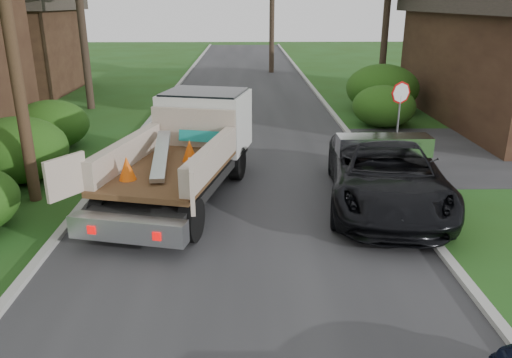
{
  "coord_description": "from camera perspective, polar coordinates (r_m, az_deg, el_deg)",
  "views": [
    {
      "loc": [
        0.06,
        -7.35,
        4.93
      ],
      "look_at": [
        0.28,
        3.12,
        1.2
      ],
      "focal_mm": 35.0,
      "sensor_mm": 36.0,
      "label": 1
    }
  ],
  "objects": [
    {
      "name": "ground",
      "position": [
        8.85,
        -1.44,
        -14.26
      ],
      "size": [
        120.0,
        120.0,
        0.0
      ],
      "primitive_type": "plane",
      "color": "#224313",
      "rests_on": "ground"
    },
    {
      "name": "hedge_right_a",
      "position": [
        21.54,
        14.4,
        8.06
      ],
      "size": [
        2.6,
        2.6,
        1.7
      ],
      "primitive_type": "ellipsoid",
      "color": "#1B430F",
      "rests_on": "ground"
    },
    {
      "name": "curb_right",
      "position": [
        18.47,
        11.48,
        3.91
      ],
      "size": [
        0.2,
        90.0,
        0.12
      ],
      "primitive_type": "cube",
      "color": "#9E9E99",
      "rests_on": "ground"
    },
    {
      "name": "curb_left",
      "position": [
        18.5,
        -14.21,
        3.72
      ],
      "size": [
        0.2,
        90.0,
        0.12
      ],
      "primitive_type": "cube",
      "color": "#9E9E99",
      "rests_on": "ground"
    },
    {
      "name": "stop_sign",
      "position": [
        17.43,
        16.13,
        8.41
      ],
      "size": [
        0.71,
        0.32,
        2.48
      ],
      "color": "slate",
      "rests_on": "ground"
    },
    {
      "name": "house_left_far",
      "position": [
        32.39,
        -26.87,
        14.25
      ],
      "size": [
        7.56,
        7.56,
        6.0
      ],
      "color": "#321D14",
      "rests_on": "ground"
    },
    {
      "name": "road",
      "position": [
        18.04,
        -1.37,
        3.74
      ],
      "size": [
        8.0,
        90.0,
        0.02
      ],
      "primitive_type": "cube",
      "color": "#28282B",
      "rests_on": "ground"
    },
    {
      "name": "hedge_right_b",
      "position": [
        24.53,
        14.23,
        10.03
      ],
      "size": [
        3.38,
        3.38,
        2.21
      ],
      "primitive_type": "ellipsoid",
      "color": "#1B430F",
      "rests_on": "ground"
    },
    {
      "name": "hedge_left_c",
      "position": [
        19.1,
        -22.36,
        5.78
      ],
      "size": [
        2.6,
        2.6,
        1.7
      ],
      "primitive_type": "ellipsoid",
      "color": "#1B430F",
      "rests_on": "ground"
    },
    {
      "name": "black_pickup",
      "position": [
        13.03,
        14.61,
        0.62
      ],
      "size": [
        3.61,
        6.35,
        1.67
      ],
      "primitive_type": "imported",
      "rotation": [
        0.0,
        0.0,
        -0.15
      ],
      "color": "black",
      "rests_on": "ground"
    },
    {
      "name": "flatbed_truck",
      "position": [
        13.77,
        -7.31,
        4.42
      ],
      "size": [
        4.17,
        7.05,
        2.51
      ],
      "rotation": [
        0.0,
        0.0,
        -0.23
      ],
      "color": "black",
      "rests_on": "ground"
    },
    {
      "name": "hedge_left_b",
      "position": [
        15.84,
        -25.68,
        3.02
      ],
      "size": [
        2.86,
        2.86,
        1.87
      ],
      "primitive_type": "ellipsoid",
      "color": "#1B430F",
      "rests_on": "ground"
    }
  ]
}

